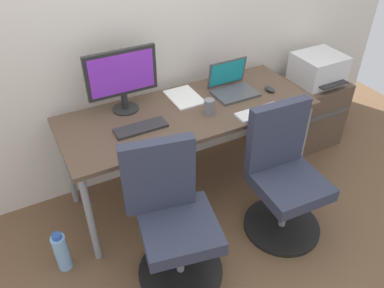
{
  "coord_description": "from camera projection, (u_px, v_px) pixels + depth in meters",
  "views": [
    {
      "loc": [
        -1.04,
        -2.03,
        2.15
      ],
      "look_at": [
        0.0,
        -0.05,
        0.49
      ],
      "focal_mm": 36.19,
      "sensor_mm": 36.0,
      "label": 1
    }
  ],
  "objects": [
    {
      "name": "back_wall",
      "position": [
        159.0,
        12.0,
        2.64
      ],
      "size": [
        4.4,
        0.04,
        2.6
      ],
      "primitive_type": "cube",
      "color": "silver",
      "rests_on": "ground"
    },
    {
      "name": "office_chair_right",
      "position": [
        283.0,
        178.0,
        2.59
      ],
      "size": [
        0.54,
        0.54,
        0.94
      ],
      "color": "black",
      "rests_on": "ground"
    },
    {
      "name": "paper_pile",
      "position": [
        184.0,
        97.0,
        2.79
      ],
      "size": [
        0.21,
        0.3,
        0.01
      ],
      "primitive_type": "cube",
      "color": "white",
      "rests_on": "desk"
    },
    {
      "name": "printer",
      "position": [
        318.0,
        69.0,
        3.24
      ],
      "size": [
        0.38,
        0.4,
        0.24
      ],
      "color": "silver",
      "rests_on": "side_cabinet"
    },
    {
      "name": "ground_plane",
      "position": [
        189.0,
        189.0,
        3.11
      ],
      "size": [
        5.28,
        5.28,
        0.0
      ],
      "primitive_type": "plane",
      "color": "brown"
    },
    {
      "name": "desktop_monitor",
      "position": [
        122.0,
        77.0,
        2.52
      ],
      "size": [
        0.48,
        0.18,
        0.43
      ],
      "color": "#262626",
      "rests_on": "desk"
    },
    {
      "name": "coffee_mug",
      "position": [
        229.0,
        74.0,
        3.0
      ],
      "size": [
        0.08,
        0.08,
        0.09
      ],
      "primitive_type": "cylinder",
      "color": "purple",
      "rests_on": "desk"
    },
    {
      "name": "desk",
      "position": [
        189.0,
        118.0,
        2.7
      ],
      "size": [
        1.77,
        0.69,
        0.75
      ],
      "color": "brown",
      "rests_on": "ground"
    },
    {
      "name": "water_bottle_on_floor",
      "position": [
        62.0,
        252.0,
        2.44
      ],
      "size": [
        0.09,
        0.09,
        0.31
      ],
      "color": "#8CBFF2",
      "rests_on": "ground"
    },
    {
      "name": "open_laptop",
      "position": [
        232.0,
        85.0,
        2.84
      ],
      "size": [
        0.31,
        0.26,
        0.23
      ],
      "color": "#4C4C51",
      "rests_on": "desk"
    },
    {
      "name": "mouse_by_laptop",
      "position": [
        270.0,
        89.0,
        2.87
      ],
      "size": [
        0.06,
        0.1,
        0.03
      ],
      "primitive_type": "ellipsoid",
      "color": "#2D2D2D",
      "rests_on": "desk"
    },
    {
      "name": "keyboard_by_monitor",
      "position": [
        141.0,
        128.0,
        2.47
      ],
      "size": [
        0.34,
        0.12,
        0.02
      ],
      "primitive_type": "cube",
      "color": "#2D2D2D",
      "rests_on": "desk"
    },
    {
      "name": "office_chair_left",
      "position": [
        173.0,
        222.0,
        2.28
      ],
      "size": [
        0.54,
        0.54,
        0.94
      ],
      "color": "black",
      "rests_on": "ground"
    },
    {
      "name": "mouse_by_monitor",
      "position": [
        142.0,
        148.0,
        2.29
      ],
      "size": [
        0.06,
        0.1,
        0.03
      ],
      "primitive_type": "ellipsoid",
      "color": "silver",
      "rests_on": "desk"
    },
    {
      "name": "pen_cup",
      "position": [
        209.0,
        107.0,
        2.6
      ],
      "size": [
        0.07,
        0.07,
        0.1
      ],
      "primitive_type": "cylinder",
      "color": "slate",
      "rests_on": "desk"
    },
    {
      "name": "keyboard_by_laptop",
      "position": [
        260.0,
        112.0,
        2.62
      ],
      "size": [
        0.34,
        0.12,
        0.02
      ],
      "primitive_type": "cube",
      "color": "silver",
      "rests_on": "desk"
    },
    {
      "name": "side_cabinet",
      "position": [
        309.0,
        111.0,
        3.5
      ],
      "size": [
        0.49,
        0.45,
        0.6
      ],
      "color": "brown",
      "rests_on": "ground"
    }
  ]
}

